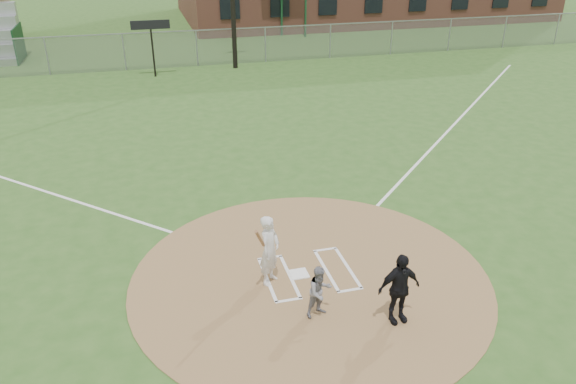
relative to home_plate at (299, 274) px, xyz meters
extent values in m
plane|color=#2E561D|center=(0.22, -0.16, -0.03)|extent=(140.00, 140.00, 0.00)
cylinder|color=#977347|center=(0.22, -0.16, -0.02)|extent=(8.40, 8.40, 0.02)
cube|color=white|center=(0.00, 0.00, 0.00)|extent=(0.42, 0.42, 0.03)
cube|color=white|center=(9.22, 8.84, -0.03)|extent=(17.04, 17.04, 0.01)
imported|color=gray|center=(0.00, -1.54, 0.57)|extent=(0.67, 0.59, 1.17)
imported|color=black|center=(1.50, -2.13, 0.78)|extent=(0.96, 0.45, 1.59)
cube|color=white|center=(-0.78, -0.01, -0.01)|extent=(0.08, 1.80, 0.01)
cube|color=white|center=(-0.23, -0.01, -0.01)|extent=(0.08, 1.80, 0.01)
cube|color=white|center=(-0.50, 0.89, -0.01)|extent=(0.62, 0.08, 0.01)
cube|color=white|center=(-0.50, -0.91, -0.01)|extent=(0.62, 0.08, 0.01)
cube|color=white|center=(1.22, -0.01, -0.01)|extent=(0.08, 1.80, 0.01)
cube|color=white|center=(0.67, -0.01, -0.01)|extent=(0.08, 1.80, 0.01)
cube|color=white|center=(0.94, 0.89, -0.01)|extent=(0.62, 0.08, 0.01)
cube|color=white|center=(0.94, -0.91, -0.01)|extent=(0.62, 0.08, 0.01)
imported|color=silver|center=(-0.73, -0.10, 0.83)|extent=(0.71, 0.74, 1.70)
cylinder|color=brown|center=(-1.03, -0.50, 1.42)|extent=(0.35, 0.56, 0.70)
cube|color=slate|center=(0.22, 21.84, 0.97)|extent=(56.00, 0.03, 2.00)
cube|color=gray|center=(0.22, 21.84, 1.97)|extent=(56.00, 0.06, 0.06)
cube|color=gray|center=(0.22, 21.84, 0.97)|extent=(56.08, 0.08, 2.00)
cube|color=#194728|center=(-9.78, 26.04, 0.97)|extent=(0.08, 3.20, 2.00)
cube|color=#194728|center=(7.22, 29.68, 2.22)|extent=(0.12, 0.12, 4.50)
cube|color=#194728|center=(8.72, 28.73, 2.22)|extent=(0.12, 0.12, 4.50)
cylinder|color=black|center=(-2.28, 20.04, 1.27)|extent=(0.10, 0.10, 2.60)
cube|color=black|center=(-2.28, 20.04, 2.67)|extent=(2.00, 0.10, 0.45)
camera|label=1|loc=(-3.13, -10.64, 7.55)|focal=35.00mm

